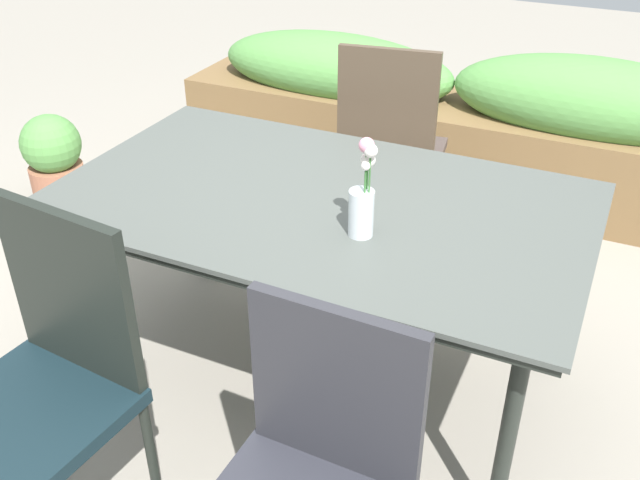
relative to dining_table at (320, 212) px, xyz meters
The scene contains 7 objects.
ground_plane 0.68m from the dining_table, 124.95° to the left, with size 12.00×12.00×0.00m, color gray.
dining_table is the anchor object (origin of this frame).
chair_near_left 0.92m from the dining_table, 113.29° to the right, with size 0.47×0.47×0.96m.
chair_far_side 0.85m from the dining_table, 94.65° to the left, with size 0.47×0.47×0.98m.
flower_vase 0.30m from the dining_table, 37.17° to the right, with size 0.07×0.08×0.29m.
planter_box 1.70m from the dining_table, 90.56° to the left, with size 2.92×0.53×0.77m.
potted_plant 1.86m from the dining_table, 161.19° to the left, with size 0.29×0.29×0.49m.
Camera 1 is at (0.87, -1.84, 1.75)m, focal length 39.97 mm.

